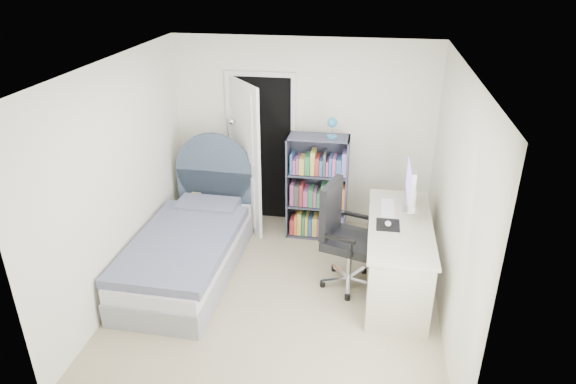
% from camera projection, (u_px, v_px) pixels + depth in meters
% --- Properties ---
extents(room_shell, '(3.50, 3.70, 2.60)m').
position_uv_depth(room_shell, '(278.00, 192.00, 5.14)').
color(room_shell, gray).
rests_on(room_shell, ground).
extents(door, '(0.92, 0.67, 2.06)m').
position_uv_depth(door, '(251.00, 153.00, 6.73)').
color(door, black).
rests_on(door, ground).
extents(bed, '(1.10, 2.24, 1.37)m').
position_uv_depth(bed, '(190.00, 246.00, 5.99)').
color(bed, gray).
rests_on(bed, ground).
extents(nightstand, '(0.36, 0.36, 0.54)m').
position_uv_depth(nightstand, '(202.00, 203.00, 6.94)').
color(nightstand, '#D4B882').
rests_on(nightstand, ground).
extents(floor_lamp, '(0.21, 0.21, 1.49)m').
position_uv_depth(floor_lamp, '(232.00, 180.00, 6.98)').
color(floor_lamp, silver).
rests_on(floor_lamp, ground).
extents(bookcase, '(0.77, 0.33, 1.63)m').
position_uv_depth(bookcase, '(318.00, 192.00, 6.60)').
color(bookcase, '#3C3F52').
rests_on(bookcase, ground).
extents(desk, '(0.67, 1.68, 1.38)m').
position_uv_depth(desk, '(398.00, 253.00, 5.60)').
color(desk, beige).
rests_on(desk, ground).
extents(office_chair, '(0.67, 0.69, 1.22)m').
position_uv_depth(office_chair, '(342.00, 231.00, 5.60)').
color(office_chair, silver).
rests_on(office_chair, ground).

